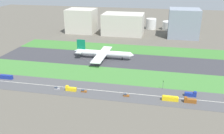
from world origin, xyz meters
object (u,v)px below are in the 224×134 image
(car_1, at_px, (57,88))
(bus_0, at_px, (170,98))
(car_0, at_px, (84,91))
(hangar_building, at_px, (123,24))
(office_tower, at_px, (184,23))
(truck_0, at_px, (71,89))
(truck_1, at_px, (190,101))
(car_2, at_px, (126,95))
(bus_1, at_px, (6,77))
(fuel_tank_centre, at_px, (169,26))
(airliner, at_px, (102,53))
(traffic_light, at_px, (163,84))
(terminal_building, at_px, (82,21))
(truck_2, at_px, (191,94))
(fuel_tank_west, at_px, (151,24))

(car_1, xyz_separation_m, bus_0, (87.09, 0.00, 0.90))
(car_0, bearing_deg, hangar_building, -89.54)
(bus_0, xyz_separation_m, office_tower, (18.86, 192.00, 17.94))
(truck_0, bearing_deg, truck_1, -180.00)
(car_2, distance_m, truck_1, 45.51)
(bus_1, height_order, truck_0, truck_0)
(hangar_building, height_order, office_tower, office_tower)
(car_2, distance_m, car_1, 55.15)
(bus_0, distance_m, fuel_tank_centre, 237.05)
(airliner, height_order, car_1, airliner)
(bus_0, height_order, truck_1, truck_1)
(traffic_light, bearing_deg, truck_1, -43.42)
(airliner, xyz_separation_m, truck_1, (83.05, -78.00, -4.56))
(bus_1, relative_size, truck_0, 1.38)
(bus_0, distance_m, truck_1, 13.56)
(truck_0, distance_m, bus_0, 75.46)
(hangar_building, bearing_deg, terminal_building, 180.00)
(car_1, bearing_deg, terminal_building, -77.27)
(car_1, distance_m, office_tower, 220.10)
(truck_2, bearing_deg, fuel_tank_west, 100.76)
(bus_1, height_order, hangar_building, hangar_building)
(fuel_tank_west, bearing_deg, office_tower, -43.80)
(bus_0, height_order, terminal_building, terminal_building)
(truck_0, distance_m, car_1, 11.65)
(airliner, xyz_separation_m, office_tower, (88.35, 114.00, 13.53))
(bus_1, xyz_separation_m, truck_2, (153.15, 0.00, -0.15))
(car_1, distance_m, fuel_tank_centre, 252.71)
(airliner, height_order, car_0, airliner)
(car_0, bearing_deg, fuel_tank_centre, -105.42)
(traffic_light, bearing_deg, airliner, 136.86)
(car_2, xyz_separation_m, car_1, (-55.15, 0.00, 0.00))
(car_2, bearing_deg, truck_2, -167.99)
(truck_2, bearing_deg, terminal_building, 128.65)
(truck_2, bearing_deg, bus_0, -146.43)
(traffic_light, distance_m, hangar_building, 184.71)
(truck_0, xyz_separation_m, fuel_tank_west, (47.40, 237.00, 6.64))
(bus_0, distance_m, terminal_building, 232.67)
(bus_0, relative_size, terminal_building, 0.28)
(car_2, xyz_separation_m, terminal_building, (-98.54, 192.00, 16.60))
(bus_1, distance_m, traffic_light, 132.89)
(truck_0, xyz_separation_m, bus_0, (75.46, 0.00, 0.15))
(airliner, relative_size, car_1, 14.77)
(car_2, relative_size, car_1, 1.00)
(truck_2, distance_m, bus_0, 18.08)
(truck_1, height_order, hangar_building, hangar_building)
(truck_0, distance_m, terminal_building, 200.36)
(truck_2, height_order, office_tower, office_tower)
(hangar_building, xyz_separation_m, fuel_tank_west, (38.39, 45.00, -6.84))
(car_0, height_order, truck_2, truck_2)
(hangar_building, relative_size, fuel_tank_centre, 2.77)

